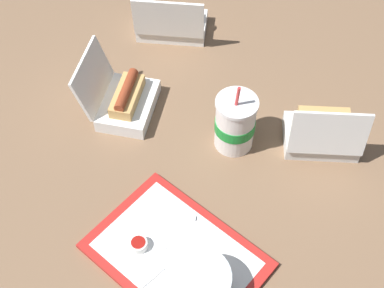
# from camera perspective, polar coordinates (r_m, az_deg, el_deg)

# --- Properties ---
(ground_plane) EXTENTS (3.20, 3.20, 0.00)m
(ground_plane) POSITION_cam_1_polar(r_m,az_deg,el_deg) (1.38, -1.08, -0.26)
(ground_plane) COLOR brown
(food_tray) EXTENTS (0.42, 0.33, 0.01)m
(food_tray) POSITION_cam_1_polar(r_m,az_deg,el_deg) (1.21, -1.69, -11.77)
(food_tray) COLOR red
(food_tray) RESTS_ON ground_plane
(cake_container) EXTENTS (0.14, 0.14, 0.08)m
(cake_container) POSITION_cam_1_polar(r_m,az_deg,el_deg) (1.13, 0.62, -14.75)
(cake_container) COLOR black
(cake_container) RESTS_ON food_tray
(ketchup_cup) EXTENTS (0.04, 0.04, 0.02)m
(ketchup_cup) POSITION_cam_1_polar(r_m,az_deg,el_deg) (1.20, -5.72, -10.63)
(ketchup_cup) COLOR white
(ketchup_cup) RESTS_ON food_tray
(napkin_stack) EXTENTS (0.11, 0.11, 0.00)m
(napkin_stack) POSITION_cam_1_polar(r_m,az_deg,el_deg) (1.20, -5.17, -12.05)
(napkin_stack) COLOR white
(napkin_stack) RESTS_ON food_tray
(plastic_fork) EXTENTS (0.08, 0.09, 0.00)m
(plastic_fork) POSITION_cam_1_polar(r_m,az_deg,el_deg) (1.24, -2.13, -7.70)
(plastic_fork) COLOR white
(plastic_fork) RESTS_ON food_tray
(clamshell_hotdog_back) EXTENTS (0.25, 0.25, 0.17)m
(clamshell_hotdog_back) POSITION_cam_1_polar(r_m,az_deg,el_deg) (1.66, -2.18, 12.86)
(clamshell_hotdog_back) COLOR white
(clamshell_hotdog_back) RESTS_ON ground_plane
(clamshell_sandwich_corner) EXTENTS (0.22, 0.23, 0.17)m
(clamshell_sandwich_corner) POSITION_cam_1_polar(r_m,az_deg,el_deg) (1.39, 13.72, 1.19)
(clamshell_sandwich_corner) COLOR white
(clamshell_sandwich_corner) RESTS_ON ground_plane
(clamshell_hotdog_front) EXTENTS (0.25, 0.25, 0.17)m
(clamshell_hotdog_front) POSITION_cam_1_polar(r_m,az_deg,el_deg) (1.44, -7.29, 4.75)
(clamshell_hotdog_front) COLOR white
(clamshell_hotdog_front) RESTS_ON ground_plane
(soda_cup_center) EXTENTS (0.10, 0.10, 0.22)m
(soda_cup_center) POSITION_cam_1_polar(r_m,az_deg,el_deg) (1.33, 4.62, 2.24)
(soda_cup_center) COLOR white
(soda_cup_center) RESTS_ON ground_plane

